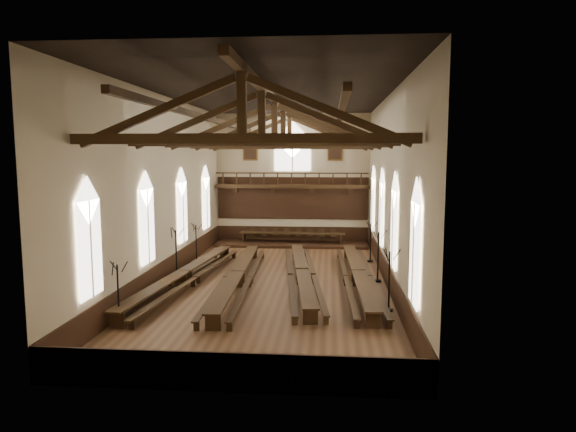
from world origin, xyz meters
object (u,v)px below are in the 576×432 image
at_px(refectory_row_a, 185,274).
at_px(candelabrum_left_mid, 176,263).
at_px(candelabrum_right_near, 389,292).
at_px(candelabrum_right_mid, 378,266).
at_px(high_table, 292,234).
at_px(candelabrum_left_near, 119,306).
at_px(refectory_row_d, 358,274).
at_px(refectory_row_b, 237,275).
at_px(refectory_row_c, 302,272).
at_px(candelabrum_left_far, 196,250).
at_px(candelabrum_right_far, 370,249).
at_px(dais, 292,244).

height_order(refectory_row_a, candelabrum_left_mid, candelabrum_left_mid).
height_order(candelabrum_left_mid, candelabrum_right_near, candelabrum_left_mid).
xyz_separation_m(candelabrum_left_mid, candelabrum_right_mid, (11.10, 0.15, 0.01)).
height_order(high_table, candelabrum_left_mid, candelabrum_left_mid).
relative_size(refectory_row_a, candelabrum_left_mid, 5.16).
xyz_separation_m(refectory_row_a, candelabrum_right_mid, (10.27, 1.47, 0.31)).
height_order(candelabrum_left_near, candelabrum_left_mid, candelabrum_left_mid).
bearing_deg(refectory_row_d, refectory_row_b, -173.01).
bearing_deg(candelabrum_right_near, candelabrum_left_mid, 155.20).
xyz_separation_m(refectory_row_b, candelabrum_right_mid, (7.45, 1.40, 0.31)).
height_order(refectory_row_c, candelabrum_left_far, candelabrum_left_far).
bearing_deg(refectory_row_c, candelabrum_right_far, 53.94).
bearing_deg(candelabrum_right_mid, refectory_row_d, -150.58).
distance_m(refectory_row_d, candelabrum_right_near, 4.79).
height_order(refectory_row_a, refectory_row_d, refectory_row_a).
height_order(candelabrum_left_far, candelabrum_right_mid, candelabrum_right_mid).
height_order(refectory_row_a, candelabrum_left_far, candelabrum_left_far).
bearing_deg(refectory_row_c, refectory_row_b, -164.23).
bearing_deg(candelabrum_right_far, high_table, 133.92).
bearing_deg(refectory_row_a, refectory_row_c, 9.34).
bearing_deg(candelabrum_right_far, refectory_row_c, -126.06).
xyz_separation_m(refectory_row_b, high_table, (1.98, 12.27, 0.27)).
bearing_deg(candelabrum_right_mid, candelabrum_left_far, 159.62).
xyz_separation_m(refectory_row_b, candelabrum_right_near, (7.45, -3.88, 0.29)).
distance_m(refectory_row_d, dais, 12.30).
xyz_separation_m(refectory_row_a, candelabrum_right_far, (10.27, 6.66, 0.23)).
distance_m(candelabrum_right_mid, candelabrum_right_far, 5.19).
bearing_deg(refectory_row_b, candelabrum_left_near, -118.88).
distance_m(refectory_row_b, dais, 12.44).
height_order(candelabrum_left_near, candelabrum_left_far, candelabrum_left_near).
relative_size(candelabrum_left_near, candelabrum_right_far, 1.00).
xyz_separation_m(high_table, candelabrum_left_mid, (-5.63, -11.02, 0.03)).
relative_size(refectory_row_c, candelabrum_right_mid, 5.05).
bearing_deg(high_table, candelabrum_right_far, -46.08).
height_order(candelabrum_right_near, candelabrum_right_mid, candelabrum_right_mid).
relative_size(dais, candelabrum_right_far, 4.32).
xyz_separation_m(dais, candelabrum_right_mid, (5.47, -10.87, 0.78)).
distance_m(refectory_row_c, candelabrum_left_far, 8.36).
bearing_deg(candelabrum_left_far, refectory_row_a, -81.55).
bearing_deg(candelabrum_left_near, refectory_row_a, 82.77).
relative_size(refectory_row_a, refectory_row_d, 1.01).
distance_m(dais, candelabrum_left_far, 8.81).
relative_size(refectory_row_c, candelabrum_left_far, 5.76).
height_order(high_table, candelabrum_left_near, candelabrum_left_near).
bearing_deg(candelabrum_right_mid, refectory_row_b, -169.37).
xyz_separation_m(dais, high_table, (-0.00, 0.00, 0.74)).
xyz_separation_m(refectory_row_d, candelabrum_left_near, (-10.00, -7.40, 0.23)).
bearing_deg(refectory_row_b, high_table, 80.84).
bearing_deg(refectory_row_d, candelabrum_left_mid, 177.28).
height_order(candelabrum_left_mid, candelabrum_right_far, candelabrum_left_mid).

